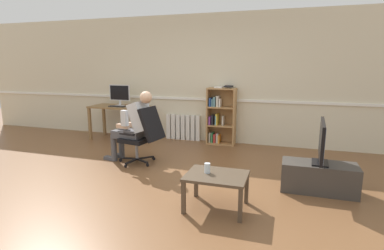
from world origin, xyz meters
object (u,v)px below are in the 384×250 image
Objects in this scene: keyboard at (117,106)px; person_seated at (134,125)px; tv_stand at (319,177)px; coffee_table at (216,179)px; imac_monitor at (120,94)px; drinking_glass at (207,168)px; bookshelf at (220,117)px; computer_desk at (119,111)px; office_chair at (143,134)px; tv_screen at (322,142)px; computer_mouse at (128,106)px; radiator at (183,127)px.

keyboard is 1.66m from person_seated.
tv_stand is 1.35× the size of coffee_table.
imac_monitor reaches higher than coffee_table.
drinking_glass is (-1.29, -0.87, 0.28)m from tv_stand.
computer_desk is at bearing -172.58° from bookshelf.
tv_screen is (2.72, -0.31, 0.15)m from office_chair.
person_seated is (1.14, -1.47, -0.37)m from imac_monitor.
computer_mouse is 1.52m from person_seated.
tv_stand is at bearing 93.01° from office_chair.
office_chair is 1.85m from drinking_glass.
person_seated is (1.13, -1.39, 0.01)m from computer_desk.
keyboard is 0.38× the size of office_chair.
imac_monitor reaches higher than tv_screen.
coffee_table is (2.86, -2.62, -0.29)m from computer_desk.
person_seated is 2.92m from tv_screen.
drinking_glass is (1.42, -1.18, -0.05)m from office_chair.
computer_mouse is 1.66m from office_chair.
tv_screen is (3.99, -1.59, -0.09)m from keyboard.
computer_mouse reaches higher than radiator.
computer_mouse is at bearing -132.64° from office_chair.
office_chair is 1.04× the size of tv_stand.
bookshelf is 0.91m from radiator.
coffee_table is (-1.18, -0.89, 0.17)m from tv_stand.
bookshelf is 2.71m from tv_screen.
imac_monitor reaches higher than computer_desk.
computer_mouse is (0.26, 0.02, 0.01)m from keyboard.
coffee_table is at bearing -44.48° from computer_mouse.
computer_mouse is at bearing 4.37° from keyboard.
computer_desk is at bearing -85.74° from imac_monitor.
coffee_table is (1.72, -1.23, -0.30)m from person_seated.
person_seated is at bearing -50.78° from computer_desk.
radiator is 3.36m from coffee_table.
person_seated is (0.82, -1.27, -0.12)m from computer_mouse.
office_chair is (1.27, -1.28, -0.24)m from keyboard.
computer_mouse is (0.31, -0.12, 0.13)m from computer_desk.
office_chair reaches higher than radiator.
bookshelf is 1.00× the size of person_seated.
computer_mouse is at bearing -154.59° from radiator.
tv_screen is (3.73, -1.61, -0.09)m from computer_mouse.
computer_desk is 4.39m from tv_screen.
computer_mouse is at bearing 135.52° from coffee_table.
radiator is (1.39, 0.31, -0.74)m from imac_monitor.
computer_desk is 0.38m from imac_monitor.
bookshelf reaches higher than tv_screen.
office_chair is (-0.06, -1.81, 0.25)m from radiator.
office_chair reaches higher than coffee_table.
radiator is at bearing 141.34° from tv_stand.
coffee_table is at bearing -78.01° from bookshelf.
tv_screen is (0.00, -0.00, 0.49)m from tv_stand.
imac_monitor is 2.06m from office_chair.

